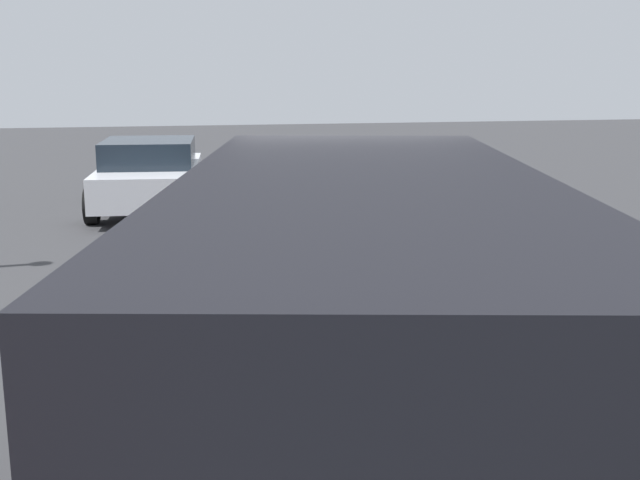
% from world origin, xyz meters
% --- Properties ---
extents(ground_plane, '(60.00, 60.00, 0.00)m').
position_xyz_m(ground_plane, '(0.00, 0.00, 0.00)').
color(ground_plane, '#38383A').
extents(art_car_decorated, '(4.90, 2.80, 1.72)m').
position_xyz_m(art_car_decorated, '(0.03, 0.01, 0.73)').
color(art_car_decorated, '#D8BC7F').
rests_on(art_car_decorated, ground).
extents(parked_van_far_right, '(5.39, 3.02, 2.13)m').
position_xyz_m(parked_van_far_right, '(-3.97, 0.85, 1.20)').
color(parked_van_far_right, black).
rests_on(parked_van_far_right, ground).
extents(parked_sedan_behind_left, '(4.22, 2.32, 1.37)m').
position_xyz_m(parked_sedan_behind_left, '(7.31, 2.12, 0.70)').
color(parked_sedan_behind_left, white).
rests_on(parked_sedan_behind_left, ground).
extents(parked_sedan_row_back_far, '(4.55, 2.71, 1.38)m').
position_xyz_m(parked_sedan_row_back_far, '(4.82, -0.53, 0.70)').
color(parked_sedan_row_back_far, silver).
rests_on(parked_sedan_row_back_far, ground).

